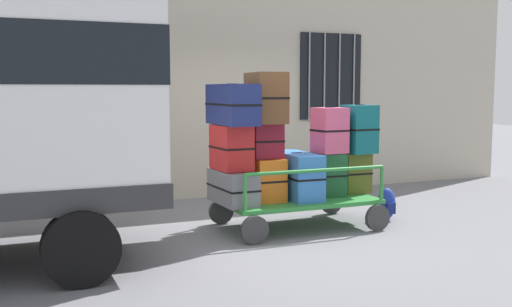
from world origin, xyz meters
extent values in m
plane|color=slate|center=(0.00, 0.00, 0.00)|extent=(40.00, 40.00, 0.00)
cube|color=#BCB29E|center=(0.00, 2.50, 2.50)|extent=(12.00, 0.30, 5.00)
cube|color=black|center=(-1.80, 2.33, 2.00)|extent=(1.20, 0.04, 1.50)
cylinder|color=gray|center=(-2.25, 2.29, 2.00)|extent=(0.03, 0.03, 1.50)
cylinder|color=gray|center=(-1.95, 2.29, 2.00)|extent=(0.03, 0.03, 1.50)
cylinder|color=gray|center=(-1.65, 2.29, 2.00)|extent=(0.03, 0.03, 1.50)
cylinder|color=gray|center=(-1.35, 2.29, 2.00)|extent=(0.03, 0.03, 1.50)
cube|color=black|center=(2.20, 2.33, 2.00)|extent=(1.20, 0.04, 1.50)
cylinder|color=gray|center=(1.75, 2.29, 2.00)|extent=(0.03, 0.03, 1.50)
cylinder|color=gray|center=(2.05, 2.29, 2.00)|extent=(0.03, 0.03, 1.50)
cylinder|color=gray|center=(2.35, 2.29, 2.00)|extent=(0.03, 0.03, 1.50)
cylinder|color=gray|center=(2.65, 2.29, 2.00)|extent=(0.03, 0.03, 1.50)
cylinder|color=black|center=(-2.56, -1.46, 0.35)|extent=(0.70, 0.22, 0.70)
cube|color=#2D8438|center=(0.29, -0.16, 0.36)|extent=(1.94, 1.10, 0.05)
cylinder|color=#383838|center=(1.13, -0.73, 0.17)|extent=(0.33, 0.06, 0.33)
cylinder|color=#383838|center=(1.13, 0.42, 0.17)|extent=(0.33, 0.06, 0.33)
cylinder|color=#383838|center=(-0.55, -0.73, 0.17)|extent=(0.33, 0.06, 0.33)
cylinder|color=#383838|center=(-0.55, 0.42, 0.17)|extent=(0.33, 0.06, 0.33)
cylinder|color=#2D8438|center=(1.22, -0.67, 0.59)|extent=(0.04, 0.04, 0.42)
cylinder|color=#2D8438|center=(1.22, 0.36, 0.59)|extent=(0.04, 0.04, 0.42)
cylinder|color=#2D8438|center=(-0.64, -0.67, 0.59)|extent=(0.04, 0.04, 0.42)
cylinder|color=#2D8438|center=(-0.64, 0.36, 0.59)|extent=(0.04, 0.04, 0.42)
cylinder|color=#2D8438|center=(0.29, -0.67, 0.80)|extent=(1.86, 0.04, 0.04)
cylinder|color=#2D8438|center=(0.29, 0.36, 0.80)|extent=(1.86, 0.04, 0.04)
cube|color=slate|center=(-0.60, -0.17, 0.59)|extent=(0.40, 0.83, 0.40)
cube|color=black|center=(-0.60, -0.17, 0.59)|extent=(0.41, 0.84, 0.02)
cube|color=black|center=(-0.60, -0.17, 0.78)|extent=(0.13, 0.04, 0.02)
cube|color=#B21E1E|center=(-0.60, -0.13, 1.07)|extent=(0.40, 0.57, 0.55)
cube|color=black|center=(-0.60, -0.13, 1.07)|extent=(0.41, 0.58, 0.02)
cube|color=black|center=(-0.60, -0.13, 1.34)|extent=(0.13, 0.04, 0.02)
cube|color=navy|center=(-0.60, -0.16, 1.59)|extent=(0.37, 0.95, 0.49)
cube|color=black|center=(-0.60, -0.16, 1.59)|extent=(0.38, 0.96, 0.02)
cube|color=black|center=(-0.60, -0.16, 1.83)|extent=(0.13, 0.03, 0.02)
cube|color=orange|center=(-0.16, -0.12, 0.65)|extent=(0.38, 0.55, 0.53)
cube|color=black|center=(-0.16, -0.12, 0.65)|extent=(0.39, 0.56, 0.02)
cube|color=black|center=(-0.16, -0.12, 0.91)|extent=(0.13, 0.03, 0.02)
cube|color=maroon|center=(-0.16, -0.19, 1.14)|extent=(0.39, 0.28, 0.43)
cube|color=black|center=(-0.16, -0.19, 1.14)|extent=(0.40, 0.29, 0.02)
cube|color=black|center=(-0.16, -0.19, 1.35)|extent=(0.13, 0.04, 0.02)
cube|color=brown|center=(-0.16, -0.15, 1.67)|extent=(0.43, 0.68, 0.62)
cube|color=black|center=(-0.16, -0.15, 1.67)|extent=(0.44, 0.69, 0.02)
cube|color=black|center=(-0.16, -0.15, 1.98)|extent=(0.13, 0.04, 0.02)
cube|color=#3372C6|center=(0.29, -0.12, 0.67)|extent=(0.40, 0.91, 0.58)
cube|color=black|center=(0.29, -0.12, 0.67)|extent=(0.41, 0.92, 0.02)
cube|color=black|center=(0.29, -0.12, 0.96)|extent=(0.13, 0.03, 0.02)
cube|color=#194C28|center=(0.74, -0.16, 0.67)|extent=(0.41, 0.42, 0.56)
cube|color=black|center=(0.74, -0.16, 0.67)|extent=(0.42, 0.43, 0.02)
cube|color=black|center=(0.74, -0.16, 0.94)|extent=(0.13, 0.04, 0.02)
cube|color=#CC4C72|center=(0.74, -0.18, 1.25)|extent=(0.40, 0.39, 0.59)
cube|color=black|center=(0.74, -0.18, 1.25)|extent=(0.41, 0.40, 0.02)
cube|color=black|center=(0.74, -0.18, 1.53)|extent=(0.13, 0.04, 0.02)
cube|color=#4C5119|center=(1.18, -0.12, 0.65)|extent=(0.38, 0.26, 0.54)
cube|color=black|center=(1.18, -0.12, 0.65)|extent=(0.39, 0.27, 0.02)
cube|color=black|center=(1.18, -0.12, 0.92)|extent=(0.13, 0.03, 0.02)
cube|color=#0F5960|center=(1.18, -0.20, 1.25)|extent=(0.39, 0.38, 0.64)
cube|color=black|center=(1.18, -0.20, 1.25)|extent=(0.40, 0.39, 0.02)
cube|color=black|center=(1.18, -0.20, 1.56)|extent=(0.13, 0.04, 0.02)
ellipsoid|color=navy|center=(1.61, -0.23, 0.22)|extent=(0.27, 0.19, 0.44)
cube|color=navy|center=(1.61, -0.33, 0.18)|extent=(0.14, 0.06, 0.15)
camera|label=1|loc=(-3.15, -6.91, 1.77)|focal=41.88mm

